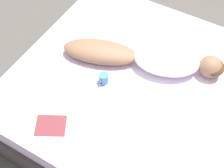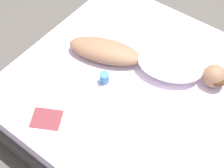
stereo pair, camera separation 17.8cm
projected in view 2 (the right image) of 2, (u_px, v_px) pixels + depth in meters
The scene contains 5 objects.
ground_plane at pixel (145, 120), 2.95m from camera, with size 12.00×12.00×0.00m, color #4C4742.
bed at pixel (147, 106), 2.74m from camera, with size 1.97×2.26×0.53m.
person at pixel (152, 61), 2.57m from camera, with size 0.65×1.36×0.20m.
open_magazine at pixel (51, 104), 2.42m from camera, with size 0.64×0.55×0.01m.
coffee_mug at pixel (104, 78), 2.52m from camera, with size 0.11×0.08×0.09m.
Camera 2 is at (1.37, 0.64, 2.57)m, focal length 50.00 mm.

